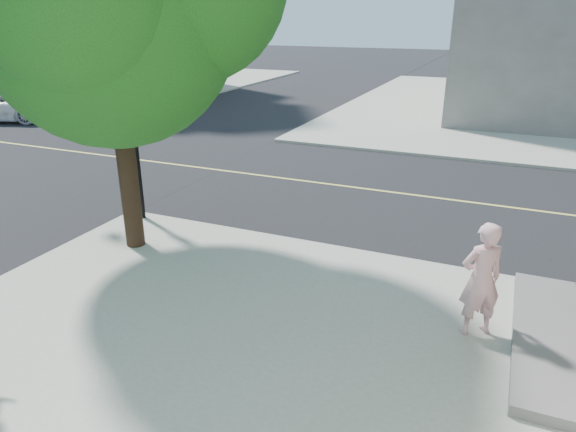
% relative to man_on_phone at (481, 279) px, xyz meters
% --- Properties ---
extents(ground, '(140.00, 140.00, 0.00)m').
position_rel_man_on_phone_xyz_m(ground, '(-7.82, 2.35, -1.09)').
color(ground, black).
rests_on(ground, ground).
extents(road_ew, '(140.00, 9.00, 0.01)m').
position_rel_man_on_phone_xyz_m(road_ew, '(-7.82, 6.85, -1.08)').
color(road_ew, black).
rests_on(road_ew, ground).
extents(road_ns, '(9.00, 140.00, 0.01)m').
position_rel_man_on_phone_xyz_m(road_ns, '(-13.32, 2.35, -1.08)').
color(road_ns, black).
rests_on(road_ns, ground).
extents(sidewalk_nw, '(26.00, 25.00, 0.12)m').
position_rel_man_on_phone_xyz_m(sidewalk_nw, '(-30.82, 23.85, -1.03)').
color(sidewalk_nw, '#A2A192').
rests_on(sidewalk_nw, ground).
extents(man_on_phone, '(0.84, 0.77, 1.93)m').
position_rel_man_on_phone_xyz_m(man_on_phone, '(0.00, 0.00, 0.00)').
color(man_on_phone, '#DCA2A8').
rests_on(man_on_phone, sidewalk_se).
extents(signal_pole, '(3.92, 0.45, 4.43)m').
position_rel_man_on_phone_xyz_m(signal_pole, '(-10.37, 2.05, 2.65)').
color(signal_pole, black).
rests_on(signal_pole, sidewalk_se).
extents(car_a, '(5.97, 4.28, 1.51)m').
position_rel_man_on_phone_xyz_m(car_a, '(-22.88, 10.34, -0.33)').
color(car_a, white).
rests_on(car_a, ground).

